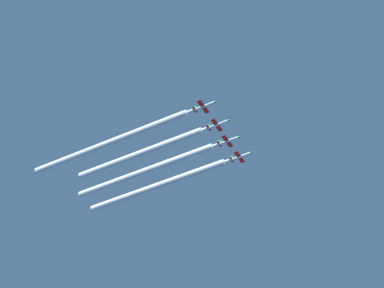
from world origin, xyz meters
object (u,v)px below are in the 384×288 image
at_px(jet_center, 218,124).
at_px(jet_far_left, 241,156).
at_px(jet_inner_left, 229,141).
at_px(jet_inner_right, 205,106).

bearing_deg(jet_center, jet_far_left, -179.49).
bearing_deg(jet_inner_left, jet_inner_right, 0.95).
bearing_deg(jet_inner_left, jet_center, 2.76).
relative_size(jet_center, jet_inner_right, 1.00).
height_order(jet_far_left, jet_inner_left, jet_inner_left).
relative_size(jet_far_left, jet_center, 1.00).
bearing_deg(jet_far_left, jet_inner_right, 0.07).
relative_size(jet_far_left, jet_inner_right, 1.00).
xyz_separation_m(jet_inner_left, jet_center, (11.73, 0.57, -0.12)).
bearing_deg(jet_inner_right, jet_inner_left, -179.05).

